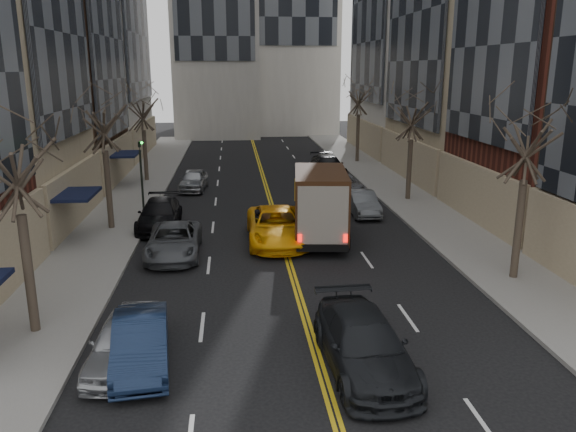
% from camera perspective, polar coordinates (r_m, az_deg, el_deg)
% --- Properties ---
extents(sidewalk_left, '(4.00, 66.00, 0.15)m').
position_cam_1_polar(sidewalk_left, '(37.74, -15.70, 1.70)').
color(sidewalk_left, slate).
rests_on(sidewalk_left, ground).
extents(sidewalk_right, '(4.00, 66.00, 0.15)m').
position_cam_1_polar(sidewalk_right, '(38.84, 11.45, 2.33)').
color(sidewalk_right, slate).
rests_on(sidewalk_right, ground).
extents(tree_lf_near, '(3.20, 3.20, 8.41)m').
position_cam_1_polar(tree_lf_near, '(18.51, -26.25, 6.90)').
color(tree_lf_near, '#382D23').
rests_on(tree_lf_near, sidewalk_left).
extents(tree_lf_mid, '(3.20, 3.20, 8.91)m').
position_cam_1_polar(tree_lf_mid, '(29.97, -18.44, 10.84)').
color(tree_lf_mid, '#382D23').
rests_on(tree_lf_mid, sidewalk_left).
extents(tree_lf_far, '(3.20, 3.20, 8.12)m').
position_cam_1_polar(tree_lf_far, '(42.77, -14.64, 11.33)').
color(tree_lf_far, '#382D23').
rests_on(tree_lf_far, sidewalk_left).
extents(tree_rt_near, '(3.20, 3.20, 8.71)m').
position_cam_1_polar(tree_rt_near, '(23.17, 23.41, 9.06)').
color(tree_rt_near, '#382D23').
rests_on(tree_rt_near, sidewalk_right).
extents(tree_rt_mid, '(3.20, 3.20, 8.32)m').
position_cam_1_polar(tree_rt_mid, '(36.06, 12.58, 11.11)').
color(tree_rt_mid, '#382D23').
rests_on(tree_rt_mid, sidewalk_right).
extents(tree_rt_far, '(3.20, 3.20, 9.11)m').
position_cam_1_polar(tree_rt_far, '(50.49, 7.26, 12.97)').
color(tree_rt_far, '#382D23').
rests_on(tree_rt_far, sidewalk_right).
extents(traffic_signal, '(0.29, 0.26, 4.70)m').
position_cam_1_polar(traffic_signal, '(32.10, -14.69, 4.52)').
color(traffic_signal, black).
rests_on(traffic_signal, sidewalk_left).
extents(ups_truck, '(3.19, 6.70, 3.54)m').
position_cam_1_polar(ups_truck, '(27.65, 3.25, 1.18)').
color(ups_truck, black).
rests_on(ups_truck, ground).
extents(observer_sedan, '(2.42, 5.45, 1.55)m').
position_cam_1_polar(observer_sedan, '(16.35, 7.71, -12.75)').
color(observer_sedan, black).
rests_on(observer_sedan, ground).
extents(taxi, '(2.79, 6.01, 1.67)m').
position_cam_1_polar(taxi, '(27.32, -1.17, -1.03)').
color(taxi, '#FAAB0A').
rests_on(taxi, ground).
extents(pedestrian, '(0.50, 0.65, 1.60)m').
position_cam_1_polar(pedestrian, '(27.69, -3.06, -0.90)').
color(pedestrian, black).
rests_on(pedestrian, ground).
extents(parked_lf_a, '(2.02, 4.42, 1.47)m').
position_cam_1_polar(parked_lf_a, '(17.14, -16.18, -12.04)').
color(parked_lf_a, '#B2B6BA').
rests_on(parked_lf_a, ground).
extents(parked_lf_b, '(2.00, 4.47, 1.42)m').
position_cam_1_polar(parked_lf_b, '(16.96, -14.74, -12.32)').
color(parked_lf_b, '#121F3A').
rests_on(parked_lf_b, ground).
extents(parked_lf_c, '(2.39, 5.10, 1.41)m').
position_cam_1_polar(parked_lf_c, '(25.95, -11.52, -2.49)').
color(parked_lf_c, '#4D5055').
rests_on(parked_lf_c, ground).
extents(parked_lf_d, '(2.11, 5.15, 1.49)m').
position_cam_1_polar(parked_lf_d, '(30.62, -12.92, 0.17)').
color(parked_lf_d, black).
rests_on(parked_lf_d, ground).
extents(parked_lf_e, '(2.10, 4.39, 1.45)m').
position_cam_1_polar(parked_lf_e, '(39.66, -9.58, 3.63)').
color(parked_lf_e, '#929599').
rests_on(parked_lf_e, ground).
extents(parked_rt_a, '(1.45, 4.11, 1.35)m').
position_cam_1_polar(parked_rt_a, '(32.92, 7.55, 1.32)').
color(parked_rt_a, '#52555A').
rests_on(parked_rt_a, ground).
extents(parked_rt_b, '(2.57, 4.80, 1.28)m').
position_cam_1_polar(parked_rt_b, '(37.93, 5.77, 3.12)').
color(parked_rt_b, '#9EA0A5').
rests_on(parked_rt_b, ground).
extents(parked_rt_c, '(2.45, 5.57, 1.59)m').
position_cam_1_polar(parked_rt_c, '(44.44, 4.06, 5.10)').
color(parked_rt_c, black).
rests_on(parked_rt_c, ground).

